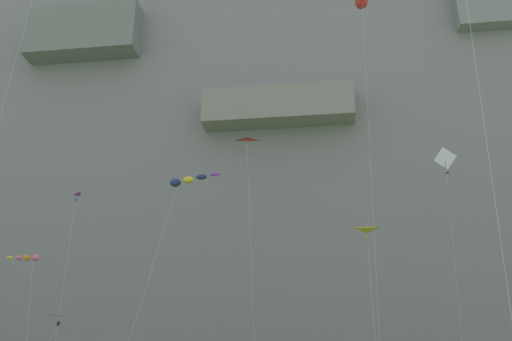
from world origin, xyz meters
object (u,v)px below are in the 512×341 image
kite_windsock_low_left (187,181)px  kite_delta_high_right (247,148)px  kite_delta_low_center (61,324)px  kite_delta_front_field (71,209)px  kite_diamond_high_left (446,162)px  kite_delta_mid_center (368,247)px  kite_windsock_mid_right (28,258)px

kite_windsock_low_left → kite_delta_high_right: 9.22m
kite_delta_high_right → kite_delta_low_center: bearing=-178.6°
kite_windsock_low_left → kite_delta_low_center: size_ratio=2.33×
kite_windsock_low_left → kite_delta_front_field: bearing=136.8°
kite_windsock_low_left → kite_delta_low_center: (-10.94, 6.60, -8.56)m
kite_diamond_high_left → kite_delta_high_right: (-17.63, -8.95, -1.52)m
kite_delta_mid_center → kite_windsock_mid_right: 26.57m
kite_delta_low_center → kite_delta_high_right: size_ratio=0.32×
kite_windsock_low_left → kite_delta_front_field: 20.82m
kite_delta_high_right → kite_diamond_high_left: bearing=26.9°
kite_delta_front_field → kite_delta_mid_center: size_ratio=2.02×
kite_diamond_high_left → kite_delta_high_right: bearing=-153.1°
kite_delta_low_center → kite_delta_high_right: kite_delta_high_right is taller
kite_delta_front_field → kite_diamond_high_left: 35.99m
kite_delta_mid_center → kite_windsock_mid_right: bearing=158.8°
kite_delta_low_center → kite_delta_mid_center: (22.20, -11.18, 2.58)m
kite_delta_mid_center → kite_delta_high_right: (-8.16, 11.52, 11.21)m
kite_delta_front_field → kite_diamond_high_left: bearing=2.9°
kite_diamond_high_left → kite_delta_mid_center: bearing=-114.8°
kite_delta_high_right → kite_windsock_mid_right: 18.97m
kite_delta_mid_center → kite_delta_high_right: kite_delta_high_right is taller
kite_delta_mid_center → kite_diamond_high_left: bearing=65.2°
kite_windsock_mid_right → kite_delta_mid_center: bearing=-21.2°
kite_delta_mid_center → kite_delta_high_right: size_ratio=0.46×
kite_diamond_high_left → kite_delta_low_center: kite_diamond_high_left is taller
kite_diamond_high_left → kite_delta_mid_center: 25.90m
kite_diamond_high_left → kite_windsock_mid_right: size_ratio=2.04×
kite_delta_front_field → kite_delta_mid_center: (26.27, -18.68, -8.96)m
kite_delta_high_right → kite_windsock_low_left: bearing=-114.0°
kite_delta_front_field → kite_diamond_high_left: kite_diamond_high_left is taller
kite_delta_front_field → kite_delta_high_right: size_ratio=0.92×
kite_delta_mid_center → kite_delta_low_center: bearing=153.3°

